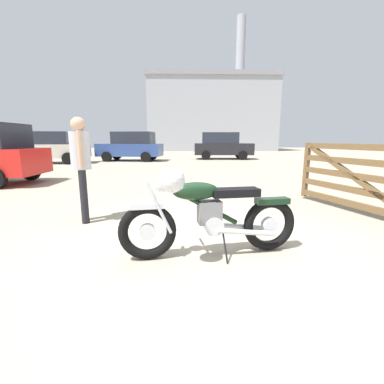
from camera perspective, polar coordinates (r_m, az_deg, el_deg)
ground_plane at (r=3.55m, az=4.10°, el=-10.60°), size 80.00×80.00×0.00m
vintage_motorcycle at (r=2.99m, az=3.25°, el=-4.87°), size 2.08×0.73×1.07m
timber_gate at (r=5.47m, az=33.81°, el=2.88°), size 0.80×2.48×1.60m
bystander at (r=4.52m, az=-22.86°, el=6.56°), size 0.30×0.44×1.66m
dark_sedan_left at (r=17.13m, az=-12.94°, el=9.64°), size 4.11×2.28×1.78m
pale_sedan_back at (r=18.34m, az=6.54°, el=9.94°), size 4.04×2.11×1.78m
red_hatchback_near at (r=17.04m, az=-29.75°, el=8.54°), size 4.84×2.30×1.74m
industrial_building at (r=35.13m, az=3.91°, el=16.24°), size 15.32×10.55×15.86m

